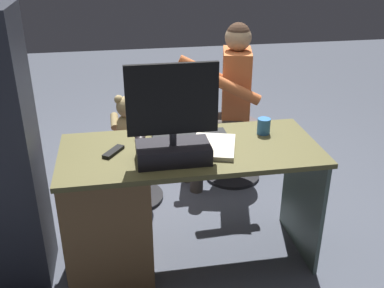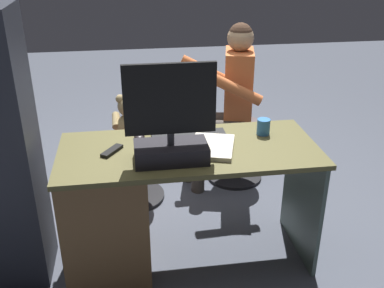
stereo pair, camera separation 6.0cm
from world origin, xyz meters
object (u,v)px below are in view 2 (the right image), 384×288
at_px(tv_remote, 112,151).
at_px(teddy_bear, 129,119).
at_px(desk, 125,207).
at_px(computer_mouse, 139,136).
at_px(cup, 263,127).
at_px(keyboard, 189,136).
at_px(visitor_chair, 236,145).
at_px(office_chair_teddy, 132,164).
at_px(person, 228,93).
at_px(monitor, 171,132).

bearing_deg(tv_remote, teddy_bear, -63.63).
relative_size(desk, teddy_bear, 4.23).
distance_m(computer_mouse, teddy_bear, 0.61).
bearing_deg(cup, keyboard, -1.80).
bearing_deg(desk, teddy_bear, -93.98).
bearing_deg(visitor_chair, office_chair_teddy, 13.08).
distance_m(desk, office_chair_teddy, 0.75).
height_order(visitor_chair, person, person).
bearing_deg(keyboard, office_chair_teddy, -61.12).
bearing_deg(visitor_chair, monitor, 59.84).
xyz_separation_m(monitor, teddy_bear, (0.20, -0.87, -0.27)).
bearing_deg(visitor_chair, person, 13.08).
bearing_deg(tv_remote, cup, -138.61).
bearing_deg(visitor_chair, teddy_bear, 12.30).
bearing_deg(person, cup, 91.95).
bearing_deg(visitor_chair, desk, 46.92).
bearing_deg(desk, computer_mouse, -124.31).
distance_m(keyboard, visitor_chair, 1.03).
relative_size(cup, visitor_chair, 0.19).
relative_size(cup, office_chair_teddy, 0.19).
height_order(tv_remote, teddy_bear, teddy_bear).
bearing_deg(keyboard, visitor_chair, -121.33).
distance_m(monitor, office_chair_teddy, 1.08).
xyz_separation_m(keyboard, visitor_chair, (-0.48, -0.79, -0.46)).
xyz_separation_m(tv_remote, office_chair_teddy, (-0.10, -0.72, -0.47)).
bearing_deg(keyboard, tv_remote, 16.23).
distance_m(desk, cup, 0.91).
xyz_separation_m(monitor, tv_remote, (0.30, -0.13, -0.15)).
bearing_deg(office_chair_teddy, computer_mouse, 95.12).
bearing_deg(cup, computer_mouse, -2.55).
bearing_deg(desk, cup, -171.53).
bearing_deg(desk, monitor, 153.87).
distance_m(computer_mouse, tv_remote, 0.21).
distance_m(computer_mouse, visitor_chair, 1.18).
height_order(computer_mouse, person, person).
relative_size(monitor, office_chair_teddy, 1.06).
distance_m(computer_mouse, office_chair_teddy, 0.75).
relative_size(computer_mouse, person, 0.08).
xyz_separation_m(computer_mouse, cup, (-0.71, 0.03, 0.03)).
xyz_separation_m(desk, monitor, (-0.25, 0.12, 0.50)).
bearing_deg(keyboard, person, -117.58).
relative_size(visitor_chair, person, 0.39).
height_order(tv_remote, person, person).
relative_size(tv_remote, visitor_chair, 0.32).
distance_m(keyboard, person, 0.87).
bearing_deg(teddy_bear, monitor, 103.07).
bearing_deg(monitor, keyboard, -116.42).
distance_m(desk, computer_mouse, 0.40).
bearing_deg(office_chair_teddy, keyboard, 118.88).
relative_size(desk, cup, 15.28).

